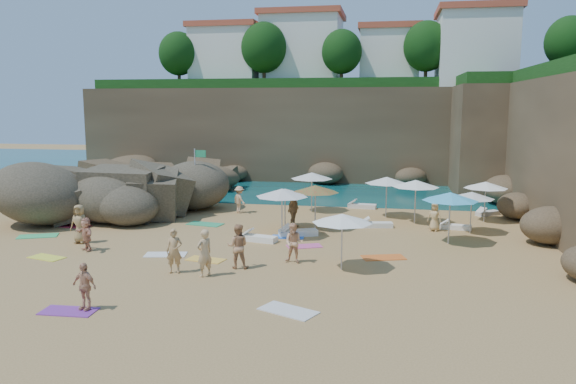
% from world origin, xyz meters
% --- Properties ---
extents(ground, '(120.00, 120.00, 0.00)m').
position_xyz_m(ground, '(0.00, 0.00, 0.00)').
color(ground, tan).
rests_on(ground, ground).
extents(seawater, '(120.00, 120.00, 0.00)m').
position_xyz_m(seawater, '(0.00, 30.00, 0.00)').
color(seawater, '#0C4751').
rests_on(seawater, ground).
extents(cliff_back, '(44.00, 8.00, 8.00)m').
position_xyz_m(cliff_back, '(2.00, 25.00, 4.00)').
color(cliff_back, brown).
rests_on(cliff_back, ground).
extents(cliff_corner, '(10.00, 12.00, 8.00)m').
position_xyz_m(cliff_corner, '(17.00, 20.00, 4.00)').
color(cliff_corner, brown).
rests_on(cliff_corner, ground).
extents(rock_promontory, '(12.00, 7.00, 2.00)m').
position_xyz_m(rock_promontory, '(-11.00, 16.00, 0.00)').
color(rock_promontory, brown).
rests_on(rock_promontory, ground).
extents(clifftop_buildings, '(28.48, 9.48, 7.00)m').
position_xyz_m(clifftop_buildings, '(2.96, 25.79, 11.24)').
color(clifftop_buildings, white).
rests_on(clifftop_buildings, cliff_back).
extents(clifftop_trees, '(35.60, 23.82, 4.40)m').
position_xyz_m(clifftop_trees, '(4.78, 19.52, 11.26)').
color(clifftop_trees, '#11380F').
rests_on(clifftop_trees, ground).
extents(marina_masts, '(3.10, 0.10, 6.00)m').
position_xyz_m(marina_masts, '(-16.50, 30.00, 3.00)').
color(marina_masts, white).
rests_on(marina_masts, ground).
extents(rock_outcrop, '(10.55, 9.17, 3.55)m').
position_xyz_m(rock_outcrop, '(-7.98, 4.83, 0.00)').
color(rock_outcrop, brown).
rests_on(rock_outcrop, ground).
extents(flag_pole, '(0.76, 0.09, 3.90)m').
position_xyz_m(flag_pole, '(-4.52, 7.20, 2.49)').
color(flag_pole, silver).
rests_on(flag_pole, ground).
extents(parasol_0, '(2.59, 2.59, 2.45)m').
position_xyz_m(parasol_0, '(2.55, 8.16, 2.24)').
color(parasol_0, silver).
rests_on(parasol_0, ground).
extents(parasol_1, '(2.59, 2.59, 2.45)m').
position_xyz_m(parasol_1, '(8.73, 5.69, 2.25)').
color(parasol_1, silver).
rests_on(parasol_1, ground).
extents(parasol_2, '(2.43, 2.43, 2.29)m').
position_xyz_m(parasol_2, '(12.63, 6.84, 2.11)').
color(parasol_2, silver).
rests_on(parasol_2, ground).
extents(parasol_5, '(2.29, 2.29, 2.17)m').
position_xyz_m(parasol_5, '(1.83, 3.05, 1.99)').
color(parasol_5, silver).
rests_on(parasol_5, ground).
extents(parasol_6, '(2.51, 2.51, 2.38)m').
position_xyz_m(parasol_6, '(3.44, 3.18, 2.18)').
color(parasol_6, silver).
rests_on(parasol_6, ground).
extents(parasol_7, '(2.54, 2.54, 2.40)m').
position_xyz_m(parasol_7, '(7.13, 7.18, 2.20)').
color(parasol_7, silver).
rests_on(parasol_7, ground).
extents(parasol_8, '(2.29, 2.29, 2.17)m').
position_xyz_m(parasol_8, '(11.45, 3.67, 1.99)').
color(parasol_8, silver).
rests_on(parasol_8, ground).
extents(parasol_9, '(2.61, 2.61, 2.47)m').
position_xyz_m(parasol_9, '(2.06, 1.01, 2.27)').
color(parasol_9, silver).
rests_on(parasol_9, ground).
extents(parasol_10, '(2.64, 2.64, 2.49)m').
position_xyz_m(parasol_10, '(10.13, 1.18, 2.29)').
color(parasol_10, silver).
rests_on(parasol_10, ground).
extents(parasol_11, '(2.42, 2.42, 2.29)m').
position_xyz_m(parasol_11, '(5.46, -3.98, 2.10)').
color(parasol_11, silver).
rests_on(parasol_11, ground).
extents(lounger_0, '(1.81, 0.88, 0.27)m').
position_xyz_m(lounger_0, '(6.65, 4.25, 0.13)').
color(lounger_0, white).
rests_on(lounger_0, ground).
extents(lounger_1, '(1.85, 0.80, 0.28)m').
position_xyz_m(lounger_1, '(5.60, 9.82, 0.14)').
color(lounger_1, white).
rests_on(lounger_1, ground).
extents(lounger_2, '(1.56, 1.39, 0.24)m').
position_xyz_m(lounger_2, '(13.17, 8.86, 0.12)').
color(lounger_2, silver).
rests_on(lounger_2, ground).
extents(lounger_3, '(1.92, 1.01, 0.28)m').
position_xyz_m(lounger_3, '(1.09, 0.02, 0.14)').
color(lounger_3, white).
rests_on(lounger_3, ground).
extents(lounger_4, '(1.68, 0.81, 0.25)m').
position_xyz_m(lounger_4, '(10.83, 4.51, 0.13)').
color(lounger_4, white).
rests_on(lounger_4, ground).
extents(lounger_5, '(2.05, 1.32, 0.30)m').
position_xyz_m(lounger_5, '(2.79, 1.52, 0.15)').
color(lounger_5, white).
rests_on(lounger_5, ground).
extents(towel_3, '(2.12, 1.62, 0.03)m').
position_xyz_m(towel_3, '(-10.14, -0.97, 0.02)').
color(towel_3, '#38C472').
rests_on(towel_3, ground).
extents(towel_4, '(1.73, 1.19, 0.03)m').
position_xyz_m(towel_4, '(-7.29, -4.54, 0.01)').
color(towel_4, '#EAED3E').
rests_on(towel_4, ground).
extents(towel_5, '(1.94, 1.23, 0.03)m').
position_xyz_m(towel_5, '(-2.38, -3.17, 0.02)').
color(towel_5, white).
rests_on(towel_5, ground).
extents(towel_6, '(1.78, 0.94, 0.03)m').
position_xyz_m(towel_6, '(-2.76, -10.23, 0.02)').
color(towel_6, purple).
rests_on(towel_6, ground).
extents(towel_7, '(1.64, 0.89, 0.03)m').
position_xyz_m(towel_7, '(-9.52, 1.47, 0.01)').
color(towel_7, red).
rests_on(towel_7, ground).
extents(towel_8, '(1.70, 0.97, 0.03)m').
position_xyz_m(towel_8, '(2.33, 1.12, 0.01)').
color(towel_8, blue).
rests_on(towel_8, ground).
extents(towel_9, '(1.81, 1.36, 0.03)m').
position_xyz_m(towel_9, '(3.43, -0.58, 0.01)').
color(towel_9, '#D9549D').
rests_on(towel_9, ground).
extents(towel_10, '(2.02, 1.42, 0.03)m').
position_xyz_m(towel_10, '(7.12, -1.92, 0.02)').
color(towel_10, orange).
rests_on(towel_10, ground).
extents(towel_11, '(2.10, 1.32, 0.03)m').
position_xyz_m(towel_11, '(-2.73, 3.28, 0.02)').
color(towel_11, '#2FA56A').
rests_on(towel_11, ground).
extents(towel_12, '(1.76, 1.13, 0.03)m').
position_xyz_m(towel_12, '(-0.38, -3.62, 0.01)').
color(towel_12, yellow).
rests_on(towel_12, ground).
extents(towel_13, '(2.09, 1.64, 0.03)m').
position_xyz_m(towel_13, '(4.18, -8.93, 0.02)').
color(towel_13, silver).
rests_on(towel_13, ground).
extents(person_stand_1, '(0.97, 0.80, 1.82)m').
position_xyz_m(person_stand_1, '(1.30, -4.53, 0.91)').
color(person_stand_1, tan).
rests_on(person_stand_1, ground).
extents(person_stand_2, '(1.09, 1.05, 1.66)m').
position_xyz_m(person_stand_2, '(-1.74, 6.90, 0.83)').
color(person_stand_2, tan).
rests_on(person_stand_2, ground).
extents(person_stand_3, '(0.77, 1.22, 1.93)m').
position_xyz_m(person_stand_3, '(2.23, 3.42, 0.97)').
color(person_stand_3, '#A68053').
rests_on(person_stand_3, ground).
extents(person_stand_4, '(0.83, 0.65, 1.51)m').
position_xyz_m(person_stand_4, '(9.67, 3.89, 0.75)').
color(person_stand_4, tan).
rests_on(person_stand_4, ground).
extents(person_stand_5, '(1.63, 0.92, 1.69)m').
position_xyz_m(person_stand_5, '(-5.85, 11.06, 0.85)').
color(person_stand_5, '#AB8055').
rests_on(person_stand_5, ground).
extents(person_stand_6, '(0.76, 0.81, 1.86)m').
position_xyz_m(person_stand_6, '(0.33, -5.84, 0.93)').
color(person_stand_6, tan).
rests_on(person_stand_6, ground).
extents(person_lie_1, '(1.24, 1.72, 0.38)m').
position_xyz_m(person_lie_1, '(-2.29, -10.02, 0.19)').
color(person_lie_1, tan).
rests_on(person_lie_1, ground).
extents(person_lie_2, '(0.95, 1.86, 0.49)m').
position_xyz_m(person_lie_2, '(-7.25, -1.86, 0.25)').
color(person_lie_2, '#9E7E4F').
rests_on(person_lie_2, ground).
extents(person_lie_3, '(2.01, 2.04, 0.40)m').
position_xyz_m(person_lie_3, '(-6.19, -3.14, 0.20)').
color(person_lie_3, tan).
rests_on(person_lie_3, ground).
extents(person_lie_4, '(0.97, 1.83, 0.42)m').
position_xyz_m(person_lie_4, '(-0.97, -5.65, 0.21)').
color(person_lie_4, tan).
rests_on(person_lie_4, ground).
extents(person_lie_5, '(1.03, 1.75, 0.63)m').
position_xyz_m(person_lie_5, '(3.42, -3.42, 0.31)').
color(person_lie_5, '#EAB084').
rests_on(person_lie_5, ground).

